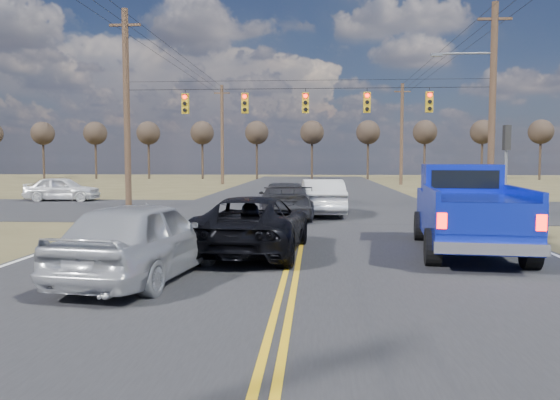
# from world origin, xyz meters

# --- Properties ---
(ground) EXTENTS (160.00, 160.00, 0.00)m
(ground) POSITION_xyz_m (0.00, 0.00, 0.00)
(ground) COLOR brown
(ground) RESTS_ON ground
(road_main) EXTENTS (14.00, 120.00, 0.02)m
(road_main) POSITION_xyz_m (0.00, 10.00, 0.00)
(road_main) COLOR #28282B
(road_main) RESTS_ON ground
(road_cross) EXTENTS (120.00, 12.00, 0.02)m
(road_cross) POSITION_xyz_m (0.00, 18.00, 0.00)
(road_cross) COLOR #28282B
(road_cross) RESTS_ON ground
(signal_gantry) EXTENTS (19.60, 4.83, 10.00)m
(signal_gantry) POSITION_xyz_m (0.50, 17.79, 5.06)
(signal_gantry) COLOR #473323
(signal_gantry) RESTS_ON ground
(utility_poles) EXTENTS (19.60, 58.32, 10.00)m
(utility_poles) POSITION_xyz_m (0.00, 17.00, 5.23)
(utility_poles) COLOR #473323
(utility_poles) RESTS_ON ground
(treeline) EXTENTS (87.00, 117.80, 7.40)m
(treeline) POSITION_xyz_m (0.00, 26.96, 5.70)
(treeline) COLOR #33261C
(treeline) RESTS_ON ground
(pickup_truck) EXTENTS (3.11, 6.56, 2.38)m
(pickup_truck) POSITION_xyz_m (4.65, 5.98, 1.15)
(pickup_truck) COLOR black
(pickup_truck) RESTS_ON ground
(silver_suv) EXTENTS (2.74, 5.27, 1.71)m
(silver_suv) POSITION_xyz_m (-3.09, 1.99, 0.86)
(silver_suv) COLOR #ADB0B6
(silver_suv) RESTS_ON ground
(black_suv) EXTENTS (2.92, 5.73, 1.55)m
(black_suv) POSITION_xyz_m (-1.13, 5.31, 0.78)
(black_suv) COLOR black
(black_suv) RESTS_ON ground
(white_car_queue) EXTENTS (2.13, 5.09, 1.64)m
(white_car_queue) POSITION_xyz_m (0.80, 15.50, 0.82)
(white_car_queue) COLOR silver
(white_car_queue) RESTS_ON ground
(dgrey_car_queue) EXTENTS (2.74, 5.55, 1.55)m
(dgrey_car_queue) POSITION_xyz_m (-0.80, 13.96, 0.78)
(dgrey_car_queue) COLOR #2E2E32
(dgrey_car_queue) RESTS_ON ground
(cross_car_west) EXTENTS (1.95, 4.45, 1.49)m
(cross_car_west) POSITION_xyz_m (-14.80, 22.87, 0.75)
(cross_car_west) COLOR white
(cross_car_west) RESTS_ON ground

